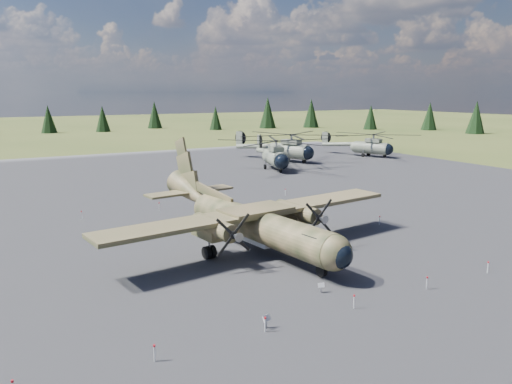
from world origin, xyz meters
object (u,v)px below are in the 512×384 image
helicopter_near (275,149)px  helicopter_far (371,141)px  helicopter_mid (289,142)px  transport_plane (249,217)px

helicopter_near → helicopter_far: (25.25, 5.40, -0.31)m
helicopter_near → helicopter_far: helicopter_near is taller
helicopter_near → helicopter_far: 25.82m
helicopter_mid → helicopter_far: bearing=-27.6°
helicopter_far → transport_plane: bearing=-163.9°
helicopter_near → helicopter_far: bearing=27.8°
helicopter_mid → helicopter_near: bearing=-158.2°
transport_plane → helicopter_mid: 51.38m
helicopter_mid → helicopter_far: size_ratio=1.13×
transport_plane → helicopter_near: (23.33, 34.33, 0.99)m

